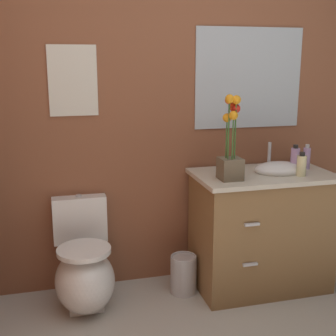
{
  "coord_description": "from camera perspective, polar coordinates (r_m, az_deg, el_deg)",
  "views": [
    {
      "loc": [
        -0.89,
        -1.37,
        1.57
      ],
      "look_at": [
        -0.19,
        1.3,
        0.92
      ],
      "focal_mm": 48.37,
      "sensor_mm": 36.0,
      "label": 1
    }
  ],
  "objects": [
    {
      "name": "wall_back",
      "position": [
        3.25,
        4.93,
        7.64
      ],
      "size": [
        4.21,
        0.05,
        2.5
      ],
      "primitive_type": "cube",
      "color": "brown",
      "rests_on": "ground_plane"
    },
    {
      "name": "toilet",
      "position": [
        3.05,
        -10.51,
        -12.65
      ],
      "size": [
        0.38,
        0.59,
        0.69
      ],
      "color": "white",
      "rests_on": "ground_plane"
    },
    {
      "name": "vanity_cabinet",
      "position": [
        3.26,
        11.64,
        -7.49
      ],
      "size": [
        0.94,
        0.56,
        1.01
      ],
      "color": "brown",
      "rests_on": "ground_plane"
    },
    {
      "name": "flower_vase",
      "position": [
        2.89,
        7.92,
        2.33
      ],
      "size": [
        0.14,
        0.14,
        0.54
      ],
      "color": "brown",
      "rests_on": "vanity_cabinet"
    },
    {
      "name": "soap_bottle",
      "position": [
        3.33,
        17.07,
        1.25
      ],
      "size": [
        0.05,
        0.05,
        0.17
      ],
      "color": "#B28CBF",
      "rests_on": "vanity_cabinet"
    },
    {
      "name": "lotion_bottle",
      "position": [
        3.11,
        16.47,
        0.34
      ],
      "size": [
        0.06,
        0.06,
        0.16
      ],
      "color": "beige",
      "rests_on": "vanity_cabinet"
    },
    {
      "name": "hand_wash_bottle",
      "position": [
        3.22,
        15.71,
        1.06
      ],
      "size": [
        0.06,
        0.06,
        0.19
      ],
      "color": "#B28CBF",
      "rests_on": "vanity_cabinet"
    },
    {
      "name": "trash_bin",
      "position": [
        3.21,
        1.96,
        -13.2
      ],
      "size": [
        0.18,
        0.18,
        0.27
      ],
      "color": "#B7B7BC",
      "rests_on": "ground_plane"
    },
    {
      "name": "wall_poster",
      "position": [
        3.02,
        -11.9,
        10.71
      ],
      "size": [
        0.31,
        0.01,
        0.45
      ],
      "primitive_type": "cube",
      "color": "silver"
    },
    {
      "name": "wall_mirror",
      "position": [
        3.32,
        10.16,
        11.07
      ],
      "size": [
        0.8,
        0.01,
        0.7
      ],
      "primitive_type": "cube",
      "color": "#B2BCC6"
    }
  ]
}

